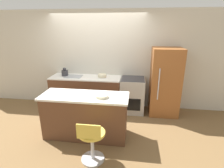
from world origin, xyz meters
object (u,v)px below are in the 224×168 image
at_px(stool_chair, 92,141).
at_px(kettle, 65,72).
at_px(oven_range, 132,95).
at_px(refrigerator, 165,82).
at_px(mixing_bowl, 102,76).

bearing_deg(stool_chair, kettle, 121.51).
bearing_deg(oven_range, stool_chair, -107.32).
distance_m(refrigerator, kettle, 2.64).
xyz_separation_m(oven_range, refrigerator, (0.80, -0.01, 0.40)).
distance_m(oven_range, refrigerator, 0.89).
relative_size(oven_range, mixing_bowl, 4.03).
relative_size(oven_range, kettle, 4.13).
xyz_separation_m(stool_chair, mixing_bowl, (-0.20, 2.00, 0.56)).
xyz_separation_m(stool_chair, kettle, (-1.22, 2.00, 0.61)).
bearing_deg(stool_chair, refrigerator, 54.03).
xyz_separation_m(refrigerator, kettle, (-2.63, 0.05, 0.15)).
bearing_deg(refrigerator, stool_chair, -125.97).
xyz_separation_m(refrigerator, stool_chair, (-1.41, -1.94, -0.46)).
bearing_deg(refrigerator, mixing_bowl, 178.10).
bearing_deg(refrigerator, kettle, 178.84).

